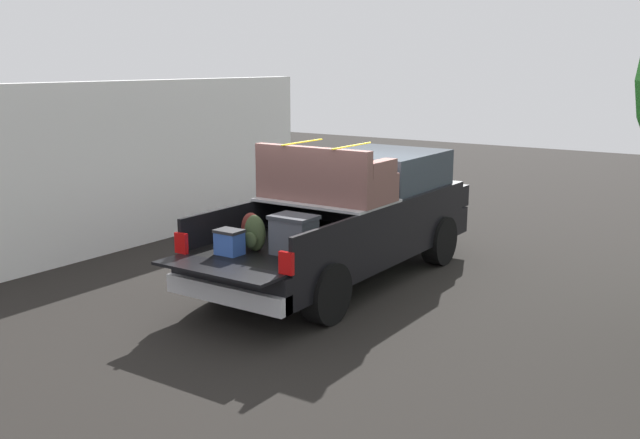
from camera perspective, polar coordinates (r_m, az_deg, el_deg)
ground_plane at (r=11.58m, az=1.67°, el=-4.80°), size 40.00×40.00×0.00m
pickup_truck at (r=11.63m, az=2.70°, el=0.32°), size 6.05×2.06×2.23m
building_facade at (r=14.00m, az=-14.76°, el=4.24°), size 9.63×0.36×3.08m
trash_can at (r=16.50m, az=0.46°, el=2.13°), size 0.60×0.60×0.98m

